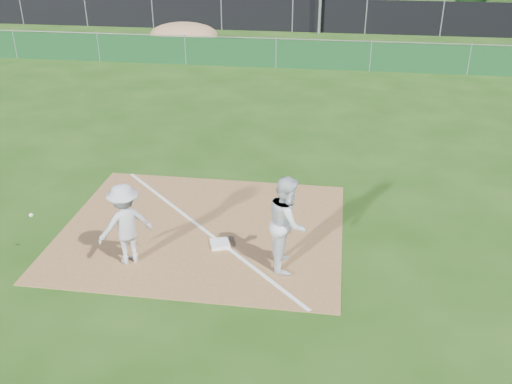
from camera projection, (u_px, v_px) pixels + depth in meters
ground at (260, 103)px, 20.31m from camera, size 90.00×90.00×0.00m
infield_dirt at (203, 229)px, 12.35m from camera, size 6.00×5.00×0.02m
foul_line at (203, 229)px, 12.34m from camera, size 5.01×5.01×0.01m
green_fence at (276, 54)px, 24.46m from camera, size 44.00×0.05×1.20m
dirt_mound at (184, 35)px, 28.21m from camera, size 3.38×2.60×1.17m
black_fence at (293, 15)px, 31.40m from camera, size 46.00×0.04×1.80m
parking_lot at (299, 16)px, 36.22m from camera, size 46.00×9.00×0.01m
first_base at (220, 244)px, 11.72m from camera, size 0.48×0.48×0.08m
play_at_first at (125, 224)px, 10.86m from camera, size 2.40×1.14×1.66m
runner at (287, 223)px, 10.74m from camera, size 0.81×0.99×1.88m
car_left at (195, 1)px, 36.71m from camera, size 5.09×3.21×1.61m
car_mid at (302, 3)px, 35.82m from camera, size 5.28×2.88×1.65m
car_right at (361, 7)px, 35.13m from camera, size 4.99×2.43×1.40m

